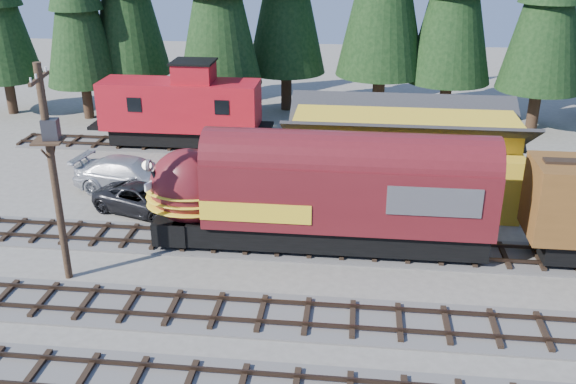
# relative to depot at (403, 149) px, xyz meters

# --- Properties ---
(ground) EXTENTS (120.00, 120.00, 0.00)m
(ground) POSITION_rel_depot_xyz_m (0.00, -10.50, -2.96)
(ground) COLOR #6B665B
(ground) RESTS_ON ground
(track_spur) EXTENTS (32.00, 3.20, 0.33)m
(track_spur) POSITION_rel_depot_xyz_m (-10.00, 7.50, -2.90)
(track_spur) COLOR #4C4947
(track_spur) RESTS_ON ground
(depot) EXTENTS (12.80, 7.00, 5.30)m
(depot) POSITION_rel_depot_xyz_m (0.00, 0.00, 0.00)
(depot) COLOR gold
(depot) RESTS_ON ground
(locomotive) EXTENTS (16.22, 3.22, 4.41)m
(locomotive) POSITION_rel_depot_xyz_m (-4.56, -6.50, -0.39)
(locomotive) COLOR black
(locomotive) RESTS_ON ground
(caboose) EXTENTS (10.68, 3.10, 5.55)m
(caboose) POSITION_rel_depot_xyz_m (-14.48, 7.50, -0.23)
(caboose) COLOR black
(caboose) RESTS_ON ground
(utility_pole) EXTENTS (1.33, 2.30, 9.45)m
(utility_pole) POSITION_rel_depot_xyz_m (-14.81, -10.46, 2.43)
(utility_pole) COLOR black
(utility_pole) RESTS_ON ground
(pickup_truck_a) EXTENTS (6.05, 4.22, 1.53)m
(pickup_truck_a) POSITION_rel_depot_xyz_m (-13.68, -3.44, -2.20)
(pickup_truck_a) COLOR black
(pickup_truck_a) RESTS_ON ground
(pickup_truck_b) EXTENTS (7.13, 3.76, 1.97)m
(pickup_truck_b) POSITION_rel_depot_xyz_m (-15.27, -0.70, -1.98)
(pickup_truck_b) COLOR #AFB1B7
(pickup_truck_b) RESTS_ON ground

